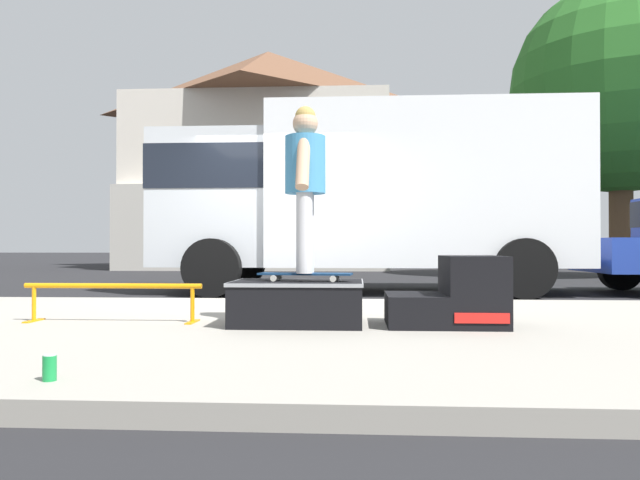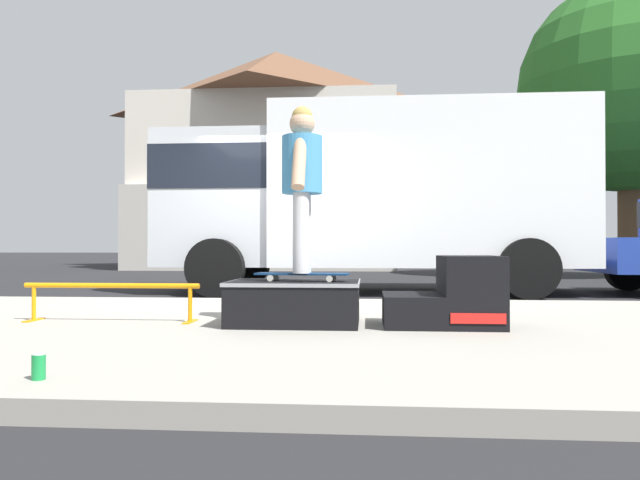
{
  "view_description": "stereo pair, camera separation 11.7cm",
  "coord_description": "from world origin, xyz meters",
  "px_view_note": "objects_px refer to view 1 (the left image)",
  "views": [
    {
      "loc": [
        1.23,
        -7.95,
        0.77
      ],
      "look_at": [
        0.83,
        -1.49,
        0.84
      ],
      "focal_mm": 33.42,
      "sensor_mm": 36.0,
      "label": 1
    },
    {
      "loc": [
        1.34,
        -7.95,
        0.77
      ],
      "look_at": [
        0.83,
        -1.49,
        0.84
      ],
      "focal_mm": 33.42,
      "sensor_mm": 36.0,
      "label": 2
    }
  ],
  "objects_px": {
    "soda_can": "(50,368)",
    "kicker_ramp": "(455,297)",
    "skate_box": "(298,301)",
    "box_truck": "(363,192)",
    "skateboard": "(305,274)",
    "grind_rail": "(113,293)",
    "skater_kid": "(305,175)",
    "street_tree_main": "(633,93)"
  },
  "relations": [
    {
      "from": "skater_kid",
      "to": "box_truck",
      "type": "distance_m",
      "value": 5.23
    },
    {
      "from": "skateboard",
      "to": "box_truck",
      "type": "xyz_separation_m",
      "value": [
        0.54,
        5.19,
        1.16
      ]
    },
    {
      "from": "kicker_ramp",
      "to": "skater_kid",
      "type": "relative_size",
      "value": 0.68
    },
    {
      "from": "skateboard",
      "to": "skater_kid",
      "type": "xyz_separation_m",
      "value": [
        0.0,
        -0.0,
        0.83
      ]
    },
    {
      "from": "grind_rail",
      "to": "soda_can",
      "type": "xyz_separation_m",
      "value": [
        0.62,
        -2.23,
        -0.19
      ]
    },
    {
      "from": "skateboard",
      "to": "soda_can",
      "type": "bearing_deg",
      "value": -116.21
    },
    {
      "from": "skater_kid",
      "to": "street_tree_main",
      "type": "distance_m",
      "value": 13.11
    },
    {
      "from": "skate_box",
      "to": "box_truck",
      "type": "height_order",
      "value": "box_truck"
    },
    {
      "from": "grind_rail",
      "to": "street_tree_main",
      "type": "bearing_deg",
      "value": 48.67
    },
    {
      "from": "kicker_ramp",
      "to": "box_truck",
      "type": "relative_size",
      "value": 0.14
    },
    {
      "from": "skate_box",
      "to": "skater_kid",
      "type": "height_order",
      "value": "skater_kid"
    },
    {
      "from": "soda_can",
      "to": "box_truck",
      "type": "height_order",
      "value": "box_truck"
    },
    {
      "from": "skate_box",
      "to": "box_truck",
      "type": "distance_m",
      "value": 5.39
    },
    {
      "from": "kicker_ramp",
      "to": "skater_kid",
      "type": "distance_m",
      "value": 1.6
    },
    {
      "from": "skateboard",
      "to": "skater_kid",
      "type": "height_order",
      "value": "skater_kid"
    },
    {
      "from": "skate_box",
      "to": "skater_kid",
      "type": "relative_size",
      "value": 0.78
    },
    {
      "from": "skateboard",
      "to": "street_tree_main",
      "type": "relative_size",
      "value": 0.11
    },
    {
      "from": "grind_rail",
      "to": "street_tree_main",
      "type": "height_order",
      "value": "street_tree_main"
    },
    {
      "from": "kicker_ramp",
      "to": "street_tree_main",
      "type": "distance_m",
      "value": 12.74
    },
    {
      "from": "skate_box",
      "to": "soda_can",
      "type": "bearing_deg",
      "value": -114.61
    },
    {
      "from": "kicker_ramp",
      "to": "box_truck",
      "type": "height_order",
      "value": "box_truck"
    },
    {
      "from": "grind_rail",
      "to": "skater_kid",
      "type": "height_order",
      "value": "skater_kid"
    },
    {
      "from": "skate_box",
      "to": "box_truck",
      "type": "relative_size",
      "value": 0.16
    },
    {
      "from": "skater_kid",
      "to": "street_tree_main",
      "type": "xyz_separation_m",
      "value": [
        7.36,
        10.35,
        3.26
      ]
    },
    {
      "from": "skateboard",
      "to": "street_tree_main",
      "type": "distance_m",
      "value": 13.34
    },
    {
      "from": "kicker_ramp",
      "to": "skater_kid",
      "type": "xyz_separation_m",
      "value": [
        -1.24,
        -0.02,
        1.02
      ]
    },
    {
      "from": "soda_can",
      "to": "box_truck",
      "type": "distance_m",
      "value": 7.67
    },
    {
      "from": "box_truck",
      "to": "skateboard",
      "type": "bearing_deg",
      "value": -95.95
    },
    {
      "from": "skate_box",
      "to": "soda_can",
      "type": "distance_m",
      "value": 2.4
    },
    {
      "from": "grind_rail",
      "to": "skateboard",
      "type": "xyz_separation_m",
      "value": [
        1.68,
        -0.07,
        0.17
      ]
    },
    {
      "from": "skate_box",
      "to": "grind_rail",
      "type": "bearing_deg",
      "value": 178.21
    },
    {
      "from": "skateboard",
      "to": "box_truck",
      "type": "bearing_deg",
      "value": 84.05
    },
    {
      "from": "kicker_ramp",
      "to": "skater_kid",
      "type": "height_order",
      "value": "skater_kid"
    },
    {
      "from": "skate_box",
      "to": "street_tree_main",
      "type": "bearing_deg",
      "value": 54.3
    },
    {
      "from": "soda_can",
      "to": "kicker_ramp",
      "type": "bearing_deg",
      "value": 43.4
    },
    {
      "from": "skater_kid",
      "to": "box_truck",
      "type": "height_order",
      "value": "box_truck"
    },
    {
      "from": "kicker_ramp",
      "to": "skateboard",
      "type": "relative_size",
      "value": 1.19
    },
    {
      "from": "box_truck",
      "to": "street_tree_main",
      "type": "distance_m",
      "value": 9.03
    },
    {
      "from": "soda_can",
      "to": "skate_box",
      "type": "bearing_deg",
      "value": 65.39
    },
    {
      "from": "skater_kid",
      "to": "kicker_ramp",
      "type": "bearing_deg",
      "value": 1.01
    },
    {
      "from": "kicker_ramp",
      "to": "soda_can",
      "type": "height_order",
      "value": "kicker_ramp"
    },
    {
      "from": "kicker_ramp",
      "to": "street_tree_main",
      "type": "xyz_separation_m",
      "value": [
        6.12,
        10.33,
        4.27
      ]
    }
  ]
}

